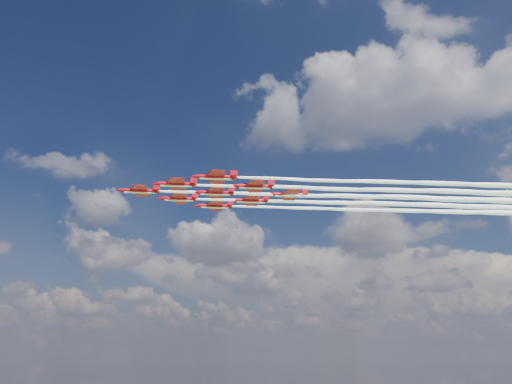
% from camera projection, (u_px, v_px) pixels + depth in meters
% --- Properties ---
extents(jet_lead, '(109.21, 67.27, 3.09)m').
position_uv_depth(jet_lead, '(340.00, 196.00, 148.43)').
color(jet_lead, '#B50A16').
extents(jet_row2_port, '(109.21, 67.27, 3.09)m').
position_uv_depth(jet_row2_port, '(384.00, 190.00, 142.92)').
color(jet_row2_port, '#B50A16').
extents(jet_row2_starb, '(109.21, 67.27, 3.09)m').
position_uv_depth(jet_row2_starb, '(369.00, 204.00, 155.70)').
color(jet_row2_starb, '#B50A16').
extents(jet_row3_port, '(109.21, 67.27, 3.09)m').
position_uv_depth(jet_row3_port, '(430.00, 183.00, 137.42)').
color(jet_row3_port, '#B50A16').
extents(jet_row3_centre, '(109.21, 67.27, 3.09)m').
position_uv_depth(jet_row3_centre, '(411.00, 198.00, 150.20)').
color(jet_row3_centre, '#B50A16').
extents(jet_row3_starb, '(109.21, 67.27, 3.09)m').
position_uv_depth(jet_row3_starb, '(396.00, 210.00, 162.98)').
color(jet_row3_starb, '#B50A16').
extents(jet_row4_port, '(109.21, 67.27, 3.09)m').
position_uv_depth(jet_row4_port, '(457.00, 192.00, 144.70)').
color(jet_row4_port, '#B50A16').
extents(jet_row4_starb, '(109.21, 67.27, 3.09)m').
position_uv_depth(jet_row4_starb, '(437.00, 205.00, 157.48)').
color(jet_row4_starb, '#B50A16').
extents(jet_tail, '(109.21, 67.27, 3.09)m').
position_uv_depth(jet_tail, '(481.00, 200.00, 151.98)').
color(jet_tail, '#B50A16').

